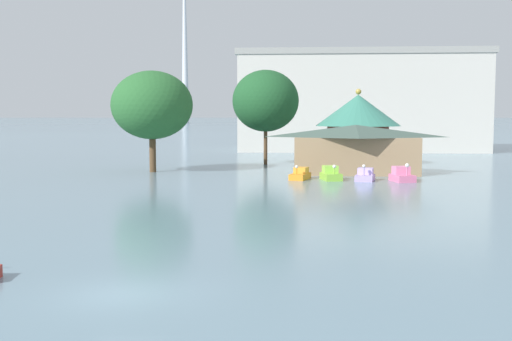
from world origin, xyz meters
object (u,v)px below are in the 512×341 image
pedal_boat_pink (402,175)px  shoreline_tree_mid (266,101)px  pedal_boat_lavender (365,176)px  green_roof_pavilion (358,124)px  shoreline_tree_tall_left (152,105)px  boathouse (356,148)px  distant_broadcast_tower (184,10)px  pedal_boat_orange (300,175)px  pedal_boat_lime (331,174)px  background_building_block (359,101)px

pedal_boat_pink → shoreline_tree_mid: 24.17m
pedal_boat_lavender → green_roof_pavilion: green_roof_pavilion is taller
pedal_boat_pink → shoreline_tree_tall_left: size_ratio=0.27×
shoreline_tree_tall_left → boathouse: bearing=-1.0°
boathouse → distant_broadcast_tower: distant_broadcast_tower is taller
pedal_boat_orange → distant_broadcast_tower: size_ratio=0.02×
pedal_boat_lime → shoreline_tree_mid: (-7.16, 17.92, 7.18)m
pedal_boat_orange → pedal_boat_lavender: bearing=96.6°
boathouse → pedal_boat_lavender: bearing=-87.2°
background_building_block → boathouse: bearing=-95.3°
pedal_boat_orange → pedal_boat_pink: size_ratio=1.13×
shoreline_tree_tall_left → background_building_block: 49.86m
pedal_boat_lime → boathouse: size_ratio=0.21×
pedal_boat_pink → green_roof_pavilion: bearing=171.8°
shoreline_tree_mid → pedal_boat_orange: bearing=-76.1°
green_roof_pavilion → background_building_block: bearing=84.9°
pedal_boat_pink → green_roof_pavilion: size_ratio=0.28×
pedal_boat_lime → pedal_boat_lavender: (3.12, -0.45, -0.06)m
pedal_boat_lime → boathouse: boathouse is taller
pedal_boat_lime → boathouse: bearing=143.6°
pedal_boat_lime → green_roof_pavilion: green_roof_pavilion is taller
green_roof_pavilion → distant_broadcast_tower: distant_broadcast_tower is taller
boathouse → pedal_boat_pink: bearing=-63.6°
pedal_boat_lime → shoreline_tree_tall_left: size_ratio=0.27×
pedal_boat_orange → green_roof_pavilion: size_ratio=0.31×
pedal_boat_lavender → pedal_boat_pink: pedal_boat_pink is taller
pedal_boat_orange → pedal_boat_pink: 9.34m
pedal_boat_orange → pedal_boat_lime: pedal_boat_lime is taller
pedal_boat_pink → distant_broadcast_tower: size_ratio=0.02×
distant_broadcast_tower → shoreline_tree_tall_left: bearing=-80.0°
green_roof_pavilion → shoreline_tree_mid: (-11.20, -1.16, 2.78)m
pedal_boat_lavender → boathouse: 7.37m
pedal_boat_pink → shoreline_tree_tall_left: 26.86m
distant_broadcast_tower → background_building_block: bearing=-74.1°
shoreline_tree_mid → pedal_boat_lime: bearing=-68.2°
shoreline_tree_mid → background_building_block: size_ratio=0.28×
pedal_boat_lavender → boathouse: (-0.34, 7.04, 2.15)m
pedal_boat_orange → shoreline_tree_tall_left: shoreline_tree_tall_left is taller
distant_broadcast_tower → pedal_boat_pink: bearing=-76.4°
boathouse → green_roof_pavilion: bearing=84.2°
pedal_boat_pink → background_building_block: 51.22m
pedal_boat_lime → pedal_boat_lavender: 3.16m
green_roof_pavilion → shoreline_tree_tall_left: 25.67m
pedal_boat_orange → shoreline_tree_tall_left: bearing=-96.9°
pedal_boat_lime → pedal_boat_lavender: pedal_boat_lavender is taller
pedal_boat_pink → shoreline_tree_mid: shoreline_tree_mid is taller
pedal_boat_lavender → pedal_boat_pink: bearing=97.4°
pedal_boat_lavender → green_roof_pavilion: size_ratio=0.26×
pedal_boat_lavender → pedal_boat_pink: size_ratio=0.93×
pedal_boat_pink → background_building_block: background_building_block is taller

